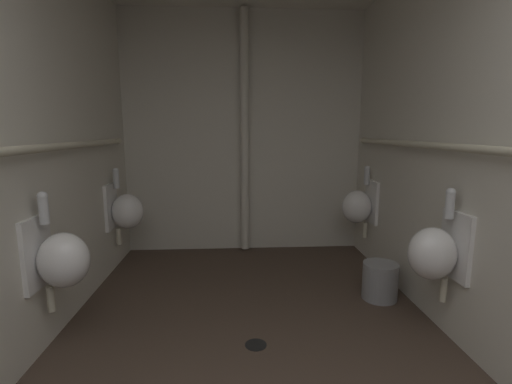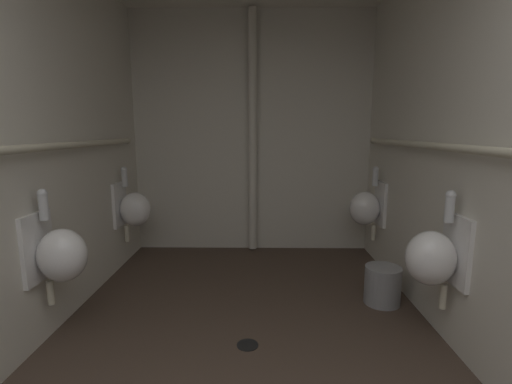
{
  "view_description": "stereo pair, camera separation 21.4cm",
  "coord_description": "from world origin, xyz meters",
  "px_view_note": "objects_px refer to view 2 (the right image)",
  "views": [
    {
      "loc": [
        -0.11,
        -0.22,
        1.37
      ],
      "look_at": [
        0.06,
        2.63,
        0.88
      ],
      "focal_mm": 25.38,
      "sensor_mm": 36.0,
      "label": 1
    },
    {
      "loc": [
        0.1,
        -0.22,
        1.37
      ],
      "look_at": [
        0.06,
        2.63,
        0.88
      ],
      "focal_mm": 25.38,
      "sensor_mm": 36.0,
      "label": 2
    }
  ],
  "objects_px": {
    "standpipe_back_wall": "(253,134)",
    "waste_bin": "(382,285)",
    "floor_drain": "(248,345)",
    "urinal_left_mid": "(59,254)",
    "urinal_right_far": "(367,207)",
    "urinal_right_mid": "(434,256)",
    "urinal_left_far": "(133,208)"
  },
  "relations": [
    {
      "from": "floor_drain",
      "to": "urinal_right_far",
      "type": "bearing_deg",
      "value": 51.44
    },
    {
      "from": "urinal_right_mid",
      "to": "floor_drain",
      "type": "height_order",
      "value": "urinal_right_mid"
    },
    {
      "from": "floor_drain",
      "to": "waste_bin",
      "type": "bearing_deg",
      "value": 29.52
    },
    {
      "from": "waste_bin",
      "to": "urinal_left_far",
      "type": "bearing_deg",
      "value": 161.04
    },
    {
      "from": "urinal_right_mid",
      "to": "urinal_left_mid",
      "type": "bearing_deg",
      "value": 179.54
    },
    {
      "from": "urinal_left_far",
      "to": "standpipe_back_wall",
      "type": "bearing_deg",
      "value": 23.31
    },
    {
      "from": "urinal_left_far",
      "to": "urinal_right_mid",
      "type": "distance_m",
      "value": 2.71
    },
    {
      "from": "urinal_right_mid",
      "to": "urinal_right_far",
      "type": "xyz_separation_m",
      "value": [
        0.0,
        1.44,
        0.0
      ]
    },
    {
      "from": "urinal_left_mid",
      "to": "waste_bin",
      "type": "distance_m",
      "value": 2.36
    },
    {
      "from": "urinal_right_mid",
      "to": "waste_bin",
      "type": "xyz_separation_m",
      "value": [
        -0.1,
        0.59,
        -0.45
      ]
    },
    {
      "from": "urinal_left_far",
      "to": "waste_bin",
      "type": "bearing_deg",
      "value": -18.96
    },
    {
      "from": "urinal_right_far",
      "to": "floor_drain",
      "type": "height_order",
      "value": "urinal_right_far"
    },
    {
      "from": "urinal_right_mid",
      "to": "urinal_right_far",
      "type": "relative_size",
      "value": 1.0
    },
    {
      "from": "standpipe_back_wall",
      "to": "urinal_left_far",
      "type": "bearing_deg",
      "value": -156.69
    },
    {
      "from": "urinal_left_far",
      "to": "waste_bin",
      "type": "height_order",
      "value": "urinal_left_far"
    },
    {
      "from": "urinal_right_far",
      "to": "standpipe_back_wall",
      "type": "relative_size",
      "value": 0.29
    },
    {
      "from": "urinal_right_mid",
      "to": "standpipe_back_wall",
      "type": "height_order",
      "value": "standpipe_back_wall"
    },
    {
      "from": "urinal_right_far",
      "to": "urinal_left_mid",
      "type": "bearing_deg",
      "value": -148.83
    },
    {
      "from": "urinal_left_mid",
      "to": "urinal_right_mid",
      "type": "height_order",
      "value": "same"
    },
    {
      "from": "urinal_right_mid",
      "to": "urinal_right_far",
      "type": "distance_m",
      "value": 1.44
    },
    {
      "from": "floor_drain",
      "to": "urinal_left_far",
      "type": "bearing_deg",
      "value": 130.97
    },
    {
      "from": "urinal_left_far",
      "to": "urinal_right_far",
      "type": "relative_size",
      "value": 1.0
    },
    {
      "from": "urinal_left_mid",
      "to": "urinal_right_far",
      "type": "bearing_deg",
      "value": 31.17
    },
    {
      "from": "urinal_left_far",
      "to": "standpipe_back_wall",
      "type": "distance_m",
      "value": 1.47
    },
    {
      "from": "urinal_left_mid",
      "to": "floor_drain",
      "type": "height_order",
      "value": "urinal_left_mid"
    },
    {
      "from": "urinal_left_far",
      "to": "floor_drain",
      "type": "relative_size",
      "value": 5.39
    },
    {
      "from": "floor_drain",
      "to": "waste_bin",
      "type": "height_order",
      "value": "waste_bin"
    },
    {
      "from": "urinal_left_mid",
      "to": "standpipe_back_wall",
      "type": "height_order",
      "value": "standpipe_back_wall"
    },
    {
      "from": "urinal_right_mid",
      "to": "standpipe_back_wall",
      "type": "bearing_deg",
      "value": 121.9
    },
    {
      "from": "standpipe_back_wall",
      "to": "waste_bin",
      "type": "xyz_separation_m",
      "value": [
        1.07,
        -1.28,
        -1.17
      ]
    },
    {
      "from": "urinal_left_far",
      "to": "waste_bin",
      "type": "relative_size",
      "value": 2.5
    },
    {
      "from": "standpipe_back_wall",
      "to": "urinal_right_mid",
      "type": "bearing_deg",
      "value": -58.1
    }
  ]
}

